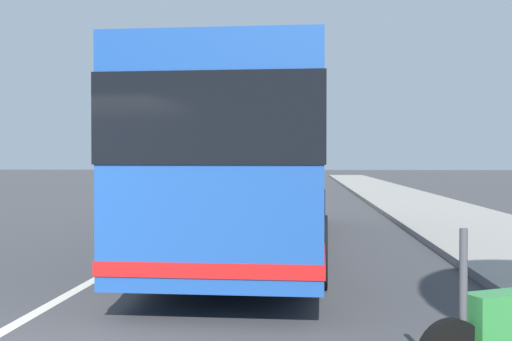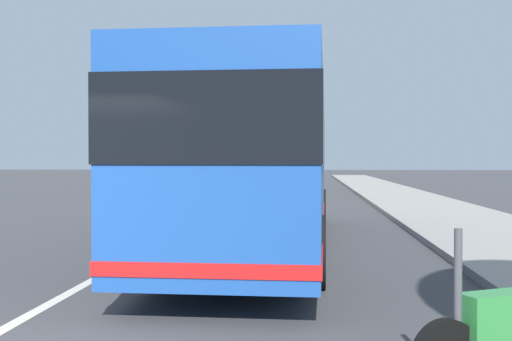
% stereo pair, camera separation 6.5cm
% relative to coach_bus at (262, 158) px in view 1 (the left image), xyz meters
% --- Properties ---
extents(sidewalk_curb, '(110.00, 3.60, 0.14)m').
position_rel_coach_bus_xyz_m(sidewalk_curb, '(1.94, -5.10, -1.72)').
color(sidewalk_curb, '#9E998E').
rests_on(sidewalk_curb, ground).
extents(lane_divider_line, '(110.00, 0.16, 0.01)m').
position_rel_coach_bus_xyz_m(lane_divider_line, '(1.94, 2.20, -1.78)').
color(lane_divider_line, silver).
rests_on(lane_divider_line, ground).
extents(coach_bus, '(12.26, 2.75, 3.12)m').
position_rel_coach_bus_xyz_m(coach_bus, '(0.00, 0.00, 0.00)').
color(coach_bus, '#1E4C9E').
rests_on(coach_bus, ground).
extents(car_behind_bus, '(4.29, 1.90, 1.48)m').
position_rel_coach_bus_xyz_m(car_behind_bus, '(18.75, 4.74, -1.07)').
color(car_behind_bus, black).
rests_on(car_behind_bus, ground).
extents(car_oncoming, '(4.73, 2.15, 1.37)m').
position_rel_coach_bus_xyz_m(car_oncoming, '(18.19, 0.33, -1.13)').
color(car_oncoming, gold).
rests_on(car_oncoming, ground).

